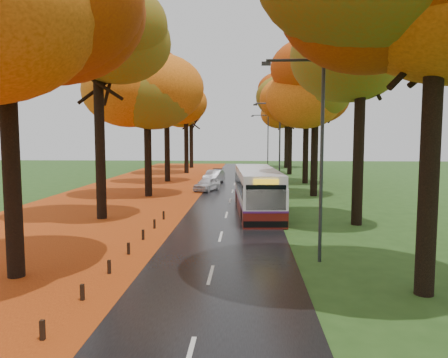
# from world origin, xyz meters

# --- Properties ---
(road) EXTENTS (6.50, 90.00, 0.04)m
(road) POSITION_xyz_m (0.00, 25.00, 0.02)
(road) COLOR black
(road) RESTS_ON ground
(centre_line) EXTENTS (0.12, 90.00, 0.01)m
(centre_line) POSITION_xyz_m (0.00, 25.00, 0.04)
(centre_line) COLOR silver
(centre_line) RESTS_ON road
(leaf_verge) EXTENTS (12.00, 90.00, 0.02)m
(leaf_verge) POSITION_xyz_m (-9.00, 25.00, 0.01)
(leaf_verge) COLOR maroon
(leaf_verge) RESTS_ON ground
(leaf_drift) EXTENTS (0.90, 90.00, 0.01)m
(leaf_drift) POSITION_xyz_m (-3.05, 25.00, 0.04)
(leaf_drift) COLOR #CE5815
(leaf_drift) RESTS_ON road
(trees_left) EXTENTS (9.20, 74.00, 13.88)m
(trees_left) POSITION_xyz_m (-7.18, 27.06, 9.53)
(trees_left) COLOR black
(trees_left) RESTS_ON ground
(trees_right) EXTENTS (9.30, 74.20, 13.96)m
(trees_right) POSITION_xyz_m (7.19, 26.91, 9.69)
(trees_right) COLOR black
(trees_right) RESTS_ON ground
(bollard_row) EXTENTS (0.11, 23.51, 0.52)m
(bollard_row) POSITION_xyz_m (-3.70, 4.70, 0.26)
(bollard_row) COLOR black
(bollard_row) RESTS_ON ground
(streetlamp_near) EXTENTS (2.45, 0.18, 8.00)m
(streetlamp_near) POSITION_xyz_m (3.95, 8.00, 4.71)
(streetlamp_near) COLOR #333538
(streetlamp_near) RESTS_ON ground
(streetlamp_mid) EXTENTS (2.45, 0.18, 8.00)m
(streetlamp_mid) POSITION_xyz_m (3.95, 30.00, 4.71)
(streetlamp_mid) COLOR #333538
(streetlamp_mid) RESTS_ON ground
(streetlamp_far) EXTENTS (2.45, 0.18, 8.00)m
(streetlamp_far) POSITION_xyz_m (3.95, 52.00, 4.71)
(streetlamp_far) COLOR #333538
(streetlamp_far) RESTS_ON ground
(bus) EXTENTS (3.16, 10.87, 2.83)m
(bus) POSITION_xyz_m (1.95, 19.10, 1.52)
(bus) COLOR #5B140E
(bus) RESTS_ON road
(car_white) EXTENTS (2.55, 3.88, 1.23)m
(car_white) POSITION_xyz_m (-2.35, 30.21, 0.65)
(car_white) COLOR silver
(car_white) RESTS_ON road
(car_silver) EXTENTS (2.21, 4.41, 1.39)m
(car_silver) POSITION_xyz_m (-2.19, 36.63, 0.73)
(car_silver) COLOR gray
(car_silver) RESTS_ON road
(car_dark) EXTENTS (1.61, 3.88, 1.12)m
(car_dark) POSITION_xyz_m (-2.18, 41.57, 0.60)
(car_dark) COLOR black
(car_dark) RESTS_ON road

